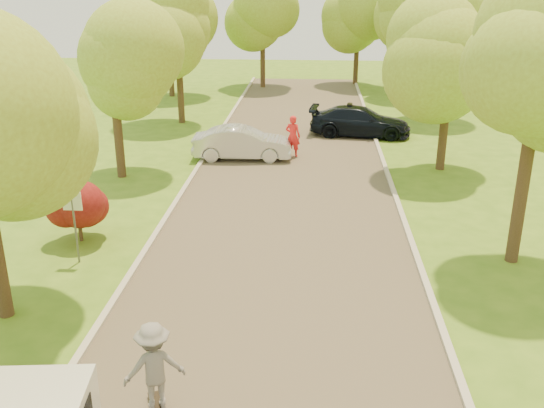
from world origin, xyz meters
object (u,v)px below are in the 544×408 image
(street_sign, at_px, (73,212))
(person_olive, at_px, (348,118))
(person_striped, at_px, (293,136))
(dark_sedan, at_px, (360,121))
(longboard, at_px, (157,407))
(silver_sedan, at_px, (242,143))
(skateboarder, at_px, (154,367))

(street_sign, xyz_separation_m, person_olive, (8.52, 16.13, -0.74))
(person_striped, bearing_deg, street_sign, 79.70)
(dark_sedan, height_order, longboard, dark_sedan)
(person_striped, xyz_separation_m, person_olive, (2.75, 4.60, -0.13))
(silver_sedan, distance_m, longboard, 17.18)
(longboard, xyz_separation_m, person_olive, (4.63, 22.34, 0.72))
(longboard, distance_m, skateboarder, 0.91)
(longboard, distance_m, person_striped, 17.86)
(street_sign, height_order, longboard, street_sign)
(street_sign, height_order, dark_sedan, street_sign)
(dark_sedan, distance_m, skateboarder, 22.48)
(skateboarder, bearing_deg, dark_sedan, -125.71)
(longboard, height_order, person_striped, person_striped)
(street_sign, bearing_deg, skateboarder, -57.97)
(street_sign, distance_m, skateboarder, 7.34)
(silver_sedan, relative_size, skateboarder, 2.48)
(silver_sedan, bearing_deg, skateboarder, 178.92)
(street_sign, relative_size, skateboarder, 1.21)
(skateboarder, xyz_separation_m, person_striped, (1.89, 17.74, -0.06))
(person_striped, bearing_deg, skateboarder, 100.21)
(longboard, bearing_deg, person_olive, -124.01)
(dark_sedan, distance_m, person_olive, 0.75)
(skateboarder, xyz_separation_m, person_olive, (4.63, 22.34, -0.19))
(street_sign, relative_size, person_olive, 1.32)
(silver_sedan, xyz_separation_m, person_olive, (5.02, 5.18, 0.09))
(silver_sedan, relative_size, person_olive, 2.70)
(dark_sedan, bearing_deg, person_olive, 57.68)
(person_striped, bearing_deg, person_olive, -104.55)
(longboard, height_order, skateboarder, skateboarder)
(street_sign, height_order, skateboarder, street_sign)
(longboard, height_order, person_olive, person_olive)
(silver_sedan, bearing_deg, street_sign, 159.92)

